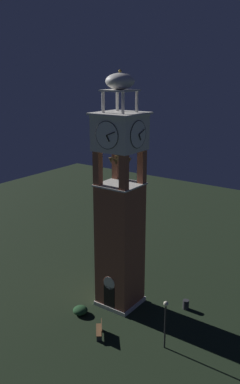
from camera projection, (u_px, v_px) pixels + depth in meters
The scene contains 6 objects.
ground at pixel (120, 302), 35.23m from camera, with size 80.00×80.00×0.00m, color black.
clock_tower at pixel (120, 214), 32.93m from camera, with size 3.63×3.63×19.27m.
park_bench at pixel (100, 330), 30.71m from camera, with size 1.35×1.52×0.95m.
lamp_post at pixel (165, 316), 28.74m from camera, with size 0.36×0.36×3.76m.
trash_bin at pixel (186, 304), 34.19m from camera, with size 0.52×0.52×0.80m, color #2D2D33.
shrub_near_entry at pixel (80, 310), 33.50m from camera, with size 1.21×1.21×0.65m, color #234C28.
Camera 1 is at (18.08, -25.29, 19.11)m, focal length 38.27 mm.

